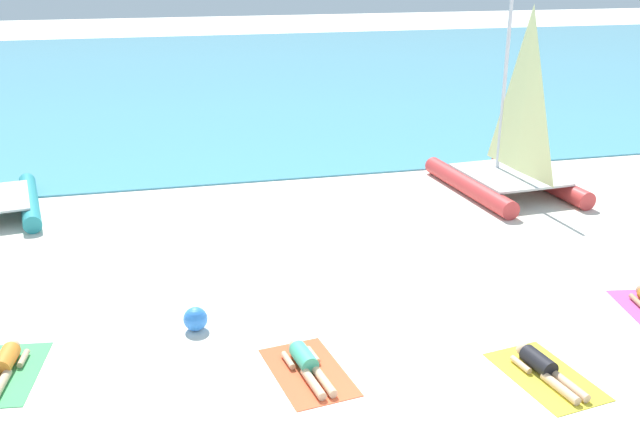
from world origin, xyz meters
TOP-DOWN VIEW (x-y plane):
  - ground_plane at (0.00, 10.00)m, footprint 120.00×120.00m
  - ocean_water at (0.00, 31.41)m, footprint 120.00×40.00m
  - sailboat_red at (6.35, 8.84)m, footprint 3.15×4.61m
  - towel_leftmost at (-5.97, 2.17)m, footprint 1.34×2.03m
  - sunbather_leftmost at (-5.96, 2.23)m, footprint 0.61×1.57m
  - towel_center_left at (-1.19, 1.07)m, footprint 1.36×2.04m
  - sunbather_center_left at (-1.20, 1.14)m, footprint 0.63×1.57m
  - towel_center_right at (2.48, 0.04)m, footprint 1.37×2.04m
  - sunbather_center_right at (2.47, 0.11)m, footprint 0.64×1.57m
  - beach_ball at (-2.84, 2.92)m, footprint 0.44×0.44m

SIDE VIEW (x-z plane):
  - ground_plane at x=0.00m, z-range 0.00..0.00m
  - towel_leftmost at x=-5.97m, z-range 0.00..0.01m
  - towel_center_left at x=-1.19m, z-range 0.00..0.01m
  - towel_center_right at x=2.48m, z-range 0.00..0.01m
  - ocean_water at x=0.00m, z-range 0.00..0.05m
  - sunbather_leftmost at x=-5.96m, z-range -0.02..0.28m
  - sunbather_center_left at x=-1.20m, z-range -0.02..0.28m
  - sunbather_center_right at x=2.47m, z-range -0.02..0.28m
  - beach_ball at x=-2.84m, z-range 0.00..0.44m
  - sailboat_red at x=6.35m, z-range -2.02..3.73m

